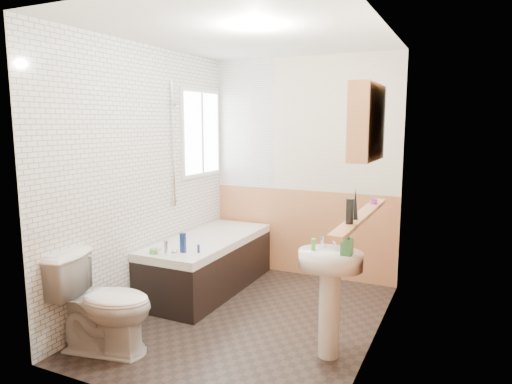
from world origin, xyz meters
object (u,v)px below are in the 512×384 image
at_px(toilet, 104,304).
at_px(sink, 330,282).
at_px(bathtub, 208,262).
at_px(pine_shelf, 362,216).
at_px(medicine_cabinet, 367,122).

xyz_separation_m(toilet, sink, (1.60, 0.66, 0.20)).
height_order(bathtub, pine_shelf, pine_shelf).
relative_size(bathtub, sink, 1.79).
height_order(bathtub, toilet, toilet).
xyz_separation_m(toilet, pine_shelf, (1.80, 0.75, 0.71)).
xyz_separation_m(sink, pine_shelf, (0.20, 0.09, 0.51)).
bearing_deg(medicine_cabinet, bathtub, 162.23).
distance_m(sink, medicine_cabinet, 1.23).
bearing_deg(medicine_cabinet, pine_shelf, -81.88).
bearing_deg(toilet, pine_shelf, -78.28).
distance_m(toilet, pine_shelf, 2.08).
xyz_separation_m(bathtub, pine_shelf, (1.77, -0.75, 0.80)).
bearing_deg(sink, medicine_cabinet, 65.51).
height_order(toilet, pine_shelf, pine_shelf).
relative_size(bathtub, toilet, 2.13).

